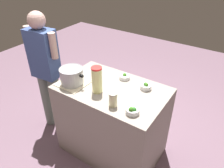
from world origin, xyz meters
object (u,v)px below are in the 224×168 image
Objects in this scene: cooking_pot at (72,76)px; lemonade_pitcher at (97,80)px; broccoli_bowl_front at (146,86)px; mason_jar at (113,99)px; broccoli_bowl_center at (125,77)px; broccoli_bowl_back at (132,111)px; person_cook at (46,71)px.

cooking_pot is 0.32m from lemonade_pitcher.
lemonade_pitcher is at bearing 39.31° from broccoli_bowl_front.
mason_jar reaches higher than broccoli_bowl_front.
broccoli_bowl_center is 0.99× the size of broccoli_bowl_back.
cooking_pot is at bearing 44.49° from broccoli_bowl_center.
mason_jar is (-0.58, 0.07, -0.03)m from cooking_pot.
broccoli_bowl_center is 0.08× the size of person_cook.
broccoli_bowl_center is at bearing -160.48° from person_cook.
cooking_pot reaches higher than broccoli_bowl_front.
lemonade_pitcher is 0.29m from mason_jar.
lemonade_pitcher is at bearing 75.12° from broccoli_bowl_center.
broccoli_bowl_center is (0.30, -0.05, -0.01)m from broccoli_bowl_front.
broccoli_bowl_back is at bearing 100.22° from broccoli_bowl_front.
mason_jar is at bearing 158.39° from lemonade_pitcher.
mason_jar is 1.12m from person_cook.
mason_jar is 0.21m from broccoli_bowl_back.
broccoli_bowl_front is at bearing -106.92° from mason_jar.
lemonade_pitcher reaches higher than cooking_pot.
lemonade_pitcher is at bearing -21.61° from mason_jar.
broccoli_bowl_back reaches higher than broccoli_bowl_center.
cooking_pot is 2.59× the size of broccoli_bowl_back.
mason_jar reaches higher than broccoli_bowl_back.
person_cook is at bearing -8.36° from cooking_pot.
person_cook is at bearing -2.98° from lemonade_pitcher.
broccoli_bowl_center is (-0.10, -0.38, -0.12)m from lemonade_pitcher.
cooking_pot is 1.15× the size of lemonade_pitcher.
person_cook reaches higher than broccoli_bowl_front.
mason_jar is at bearing 73.08° from broccoli_bowl_front.
broccoli_bowl_center is at bearing -104.88° from lemonade_pitcher.
broccoli_bowl_back is (-0.79, 0.07, -0.07)m from cooking_pot.
broccoli_bowl_front is 0.93× the size of broccoli_bowl_back.
mason_jar reaches higher than broccoli_bowl_center.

